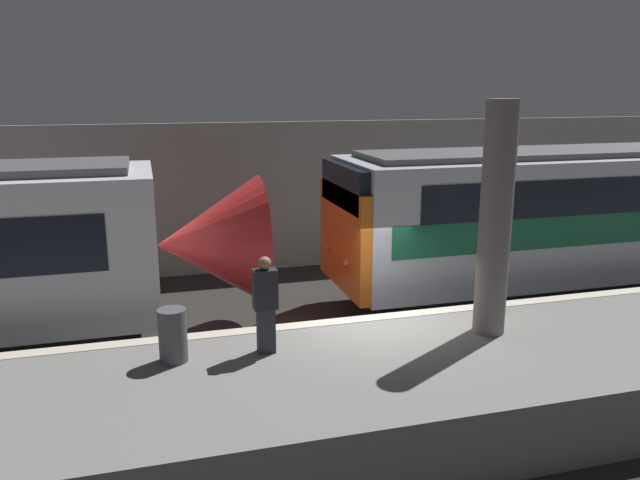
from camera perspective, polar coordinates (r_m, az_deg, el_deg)
ground_plane at (r=12.27m, az=4.72°, el=-11.69°), size 120.00×120.00×0.00m
platform at (r=10.44m, az=8.55°, el=-13.22°), size 40.00×3.85×1.12m
station_rear_barrier at (r=18.39m, az=-3.15°, el=4.02°), size 50.00×0.15×4.32m
support_pillar_near at (r=10.85m, az=15.74°, el=1.75°), size 0.54×0.54×3.99m
person_walking at (r=9.96m, az=-5.01°, el=-5.74°), size 0.38×0.24×1.60m
trash_bin at (r=10.02m, az=-13.31°, el=-8.48°), size 0.44×0.44×0.85m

